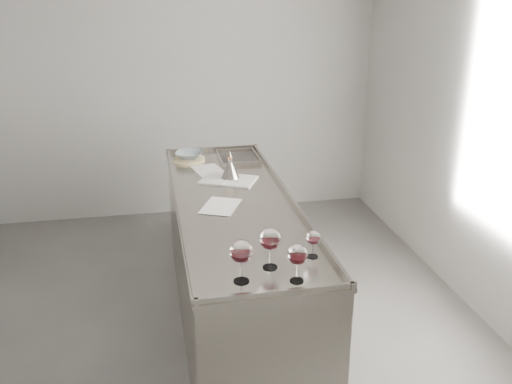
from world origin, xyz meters
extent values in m
cube|color=#4B4946|center=(0.00, 0.00, -0.01)|extent=(4.50, 5.00, 0.02)
cube|color=#9B9896|center=(0.00, 2.51, 1.40)|extent=(4.50, 0.02, 2.80)
cube|color=gray|center=(0.50, 0.30, 0.46)|extent=(0.75, 2.40, 0.92)
cube|color=gray|center=(0.50, 0.30, 0.93)|extent=(0.77, 2.42, 0.02)
cube|color=gray|center=(0.50, -0.89, 0.96)|extent=(0.77, 0.02, 0.03)
cube|color=gray|center=(0.50, 1.49, 0.96)|extent=(0.77, 0.02, 0.03)
cube|color=gray|center=(0.14, 0.30, 0.96)|extent=(0.02, 2.42, 0.03)
cube|color=gray|center=(0.86, 0.30, 0.96)|extent=(0.02, 2.42, 0.03)
cube|color=#595654|center=(0.68, 1.22, 0.94)|extent=(0.30, 0.38, 0.01)
cylinder|color=white|center=(0.37, -0.73, 0.94)|extent=(0.08, 0.08, 0.00)
cylinder|color=white|center=(0.37, -0.73, 1.00)|extent=(0.01, 0.01, 0.10)
ellipsoid|color=white|center=(0.37, -0.73, 1.10)|extent=(0.11, 0.11, 0.12)
cylinder|color=#3B080D|center=(0.37, -0.73, 1.07)|extent=(0.08, 0.08, 0.02)
cylinder|color=white|center=(0.63, -0.77, 0.94)|extent=(0.07, 0.07, 0.00)
cylinder|color=white|center=(0.63, -0.77, 0.99)|extent=(0.01, 0.01, 0.09)
ellipsoid|color=white|center=(0.63, -0.77, 1.08)|extent=(0.10, 0.10, 0.10)
cylinder|color=#36070A|center=(0.63, -0.77, 1.06)|extent=(0.07, 0.07, 0.02)
cylinder|color=white|center=(0.53, -0.62, 0.94)|extent=(0.08, 0.08, 0.00)
cylinder|color=white|center=(0.53, -0.62, 1.00)|extent=(0.01, 0.01, 0.10)
ellipsoid|color=white|center=(0.53, -0.62, 1.10)|extent=(0.11, 0.11, 0.11)
cylinder|color=#39070C|center=(0.53, -0.62, 1.07)|extent=(0.08, 0.08, 0.02)
cylinder|color=white|center=(0.78, -0.55, 0.94)|extent=(0.06, 0.06, 0.00)
cylinder|color=white|center=(0.78, -0.55, 0.98)|extent=(0.01, 0.01, 0.07)
ellipsoid|color=white|center=(0.78, -0.55, 1.05)|extent=(0.07, 0.07, 0.08)
cylinder|color=#3B0810|center=(0.78, -0.55, 1.03)|extent=(0.05, 0.05, 0.02)
cube|color=white|center=(0.43, 0.76, 0.95)|extent=(0.28, 0.32, 0.01)
cube|color=white|center=(0.61, 0.67, 0.95)|extent=(0.28, 0.32, 0.01)
cylinder|color=white|center=(0.52, 0.72, 0.95)|extent=(0.13, 0.24, 0.01)
cube|color=white|center=(0.41, 0.97, 0.94)|extent=(0.27, 0.33, 0.00)
cube|color=white|center=(0.40, 0.23, 0.94)|extent=(0.31, 0.36, 0.00)
cylinder|color=beige|center=(0.29, 1.25, 0.95)|extent=(0.28, 0.28, 0.02)
imported|color=gray|center=(0.29, 1.25, 0.99)|extent=(0.26, 0.26, 0.05)
cone|color=#9F968D|center=(0.54, 0.75, 1.00)|extent=(0.14, 0.14, 0.12)
cylinder|color=#9F968D|center=(0.54, 0.75, 1.08)|extent=(0.03, 0.03, 0.03)
cylinder|color=#AE6330|center=(0.54, 0.75, 1.10)|extent=(0.03, 0.03, 0.02)
cone|color=#9F968D|center=(0.54, 0.75, 1.13)|extent=(0.02, 0.02, 0.04)
camera|label=1|loc=(-0.03, -3.09, 2.30)|focal=40.00mm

